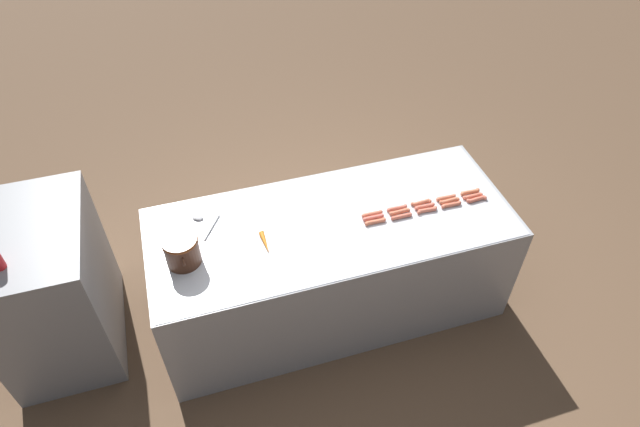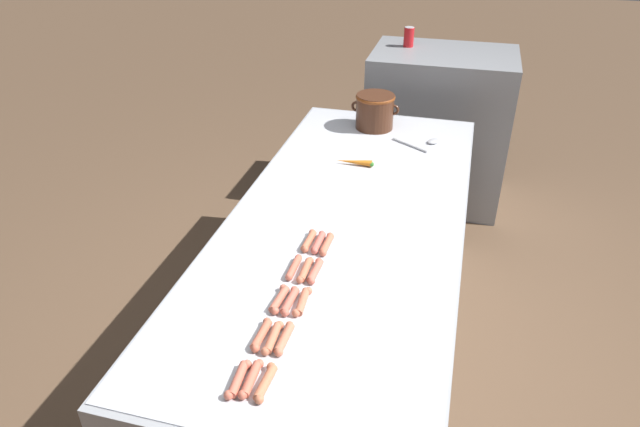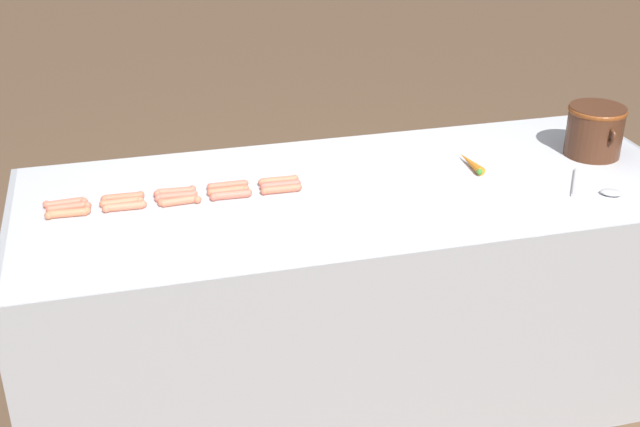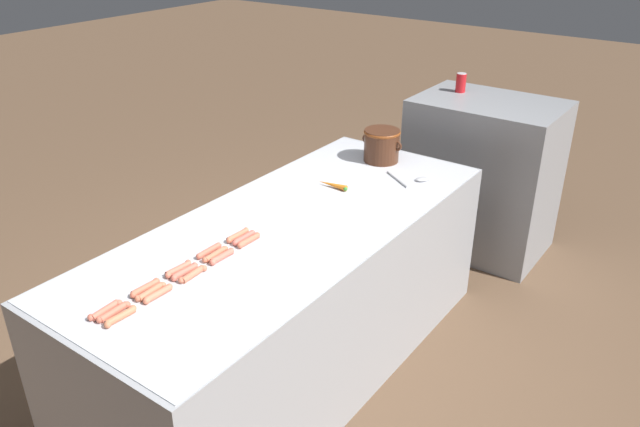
{
  "view_description": "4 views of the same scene",
  "coord_description": "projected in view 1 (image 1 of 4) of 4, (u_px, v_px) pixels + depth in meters",
  "views": [
    {
      "loc": [
        -2.28,
        0.78,
        3.26
      ],
      "look_at": [
        -0.01,
        0.08,
        0.93
      ],
      "focal_mm": 30.84,
      "sensor_mm": 36.0,
      "label": 1
    },
    {
      "loc": [
        0.4,
        -1.95,
        2.03
      ],
      "look_at": [
        -0.07,
        -0.18,
        0.92
      ],
      "focal_mm": 32.03,
      "sensor_mm": 36.0,
      "label": 2
    },
    {
      "loc": [
        2.44,
        -0.77,
        2.02
      ],
      "look_at": [
        0.14,
        -0.17,
        0.82
      ],
      "focal_mm": 46.82,
      "sensor_mm": 36.0,
      "label": 3
    },
    {
      "loc": [
        1.62,
        -1.99,
        2.16
      ],
      "look_at": [
        0.1,
        0.1,
        0.87
      ],
      "focal_mm": 34.78,
      "sensor_mm": 36.0,
      "label": 4
    }
  ],
  "objects": [
    {
      "name": "hot_dog_4",
      "position": [
        375.0,
        222.0,
        3.4
      ],
      "size": [
        0.03,
        0.14,
        0.03
      ],
      "color": "#D86F4F",
      "rests_on": "griddle_counter"
    },
    {
      "name": "hot_dog_7",
      "position": [
        425.0,
        206.0,
        3.5
      ],
      "size": [
        0.03,
        0.14,
        0.03
      ],
      "color": "#D16854",
      "rests_on": "griddle_counter"
    },
    {
      "name": "hot_dog_11",
      "position": [
        446.0,
        198.0,
        3.56
      ],
      "size": [
        0.03,
        0.14,
        0.03
      ],
      "color": "#D27254",
      "rests_on": "griddle_counter"
    },
    {
      "name": "hot_dog_3",
      "position": [
        402.0,
        216.0,
        3.43
      ],
      "size": [
        0.03,
        0.14,
        0.03
      ],
      "color": "#D0654E",
      "rests_on": "griddle_counter"
    },
    {
      "name": "serving_spoon",
      "position": [
        202.0,
        221.0,
        3.41
      ],
      "size": [
        0.25,
        0.18,
        0.02
      ],
      "color": "#B7B7BC",
      "rests_on": "griddle_counter"
    },
    {
      "name": "hot_dog_9",
      "position": [
        373.0,
        218.0,
        3.43
      ],
      "size": [
        0.03,
        0.14,
        0.03
      ],
      "color": "#D06355",
      "rests_on": "griddle_counter"
    },
    {
      "name": "hot_dog_2",
      "position": [
        427.0,
        210.0,
        3.47
      ],
      "size": [
        0.04,
        0.14,
        0.03
      ],
      "color": "#D16B53",
      "rests_on": "griddle_counter"
    },
    {
      "name": "ground_plane",
      "position": [
        330.0,
        301.0,
        4.0
      ],
      "size": [
        20.0,
        20.0,
        0.0
      ],
      "primitive_type": "plane",
      "color": "brown"
    },
    {
      "name": "hot_dog_5",
      "position": [
        473.0,
        196.0,
        3.57
      ],
      "size": [
        0.03,
        0.14,
        0.03
      ],
      "color": "#D76950",
      "rests_on": "griddle_counter"
    },
    {
      "name": "back_cabinet",
      "position": [
        52.0,
        289.0,
        3.44
      ],
      "size": [
        0.92,
        0.65,
        1.04
      ],
      "primitive_type": "cube",
      "color": "gray",
      "rests_on": "ground_plane"
    },
    {
      "name": "hot_dog_10",
      "position": [
        470.0,
        192.0,
        3.6
      ],
      "size": [
        0.03,
        0.14,
        0.03
      ],
      "color": "#D1724E",
      "rests_on": "griddle_counter"
    },
    {
      "name": "griddle_counter",
      "position": [
        331.0,
        264.0,
        3.71
      ],
      "size": [
        0.94,
        2.29,
        0.83
      ],
      "color": "#9EA0A5",
      "rests_on": "ground_plane"
    },
    {
      "name": "hot_dog_14",
      "position": [
        372.0,
        214.0,
        3.45
      ],
      "size": [
        0.03,
        0.14,
        0.03
      ],
      "color": "#D0694D",
      "rests_on": "griddle_counter"
    },
    {
      "name": "hot_dog_1",
      "position": [
        451.0,
        205.0,
        3.51
      ],
      "size": [
        0.03,
        0.14,
        0.03
      ],
      "color": "#D2684D",
      "rests_on": "griddle_counter"
    },
    {
      "name": "hot_dog_12",
      "position": [
        421.0,
        203.0,
        3.52
      ],
      "size": [
        0.03,
        0.14,
        0.03
      ],
      "color": "#CC6E51",
      "rests_on": "griddle_counter"
    },
    {
      "name": "hot_dog_0",
      "position": [
        477.0,
        199.0,
        3.55
      ],
      "size": [
        0.03,
        0.14,
        0.03
      ],
      "color": "#D76952",
      "rests_on": "griddle_counter"
    },
    {
      "name": "hot_dog_6",
      "position": [
        449.0,
        201.0,
        3.54
      ],
      "size": [
        0.03,
        0.14,
        0.03
      ],
      "color": "#CB7151",
      "rests_on": "griddle_counter"
    },
    {
      "name": "hot_dog_13",
      "position": [
        397.0,
        208.0,
        3.49
      ],
      "size": [
        0.03,
        0.14,
        0.03
      ],
      "color": "#D46854",
      "rests_on": "griddle_counter"
    },
    {
      "name": "carrot",
      "position": [
        265.0,
        242.0,
        3.27
      ],
      "size": [
        0.18,
        0.04,
        0.03
      ],
      "color": "orange",
      "rests_on": "griddle_counter"
    },
    {
      "name": "hot_dog_8",
      "position": [
        400.0,
        212.0,
        3.46
      ],
      "size": [
        0.03,
        0.14,
        0.03
      ],
      "color": "#CC6E4E",
      "rests_on": "griddle_counter"
    },
    {
      "name": "bean_pot",
      "position": [
        181.0,
        249.0,
        3.12
      ],
      "size": [
        0.26,
        0.21,
        0.19
      ],
      "color": "#472616",
      "rests_on": "griddle_counter"
    }
  ]
}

